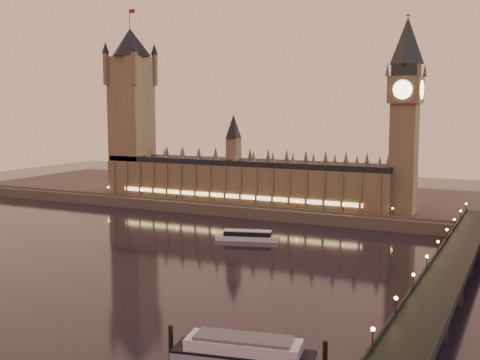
{
  "coord_description": "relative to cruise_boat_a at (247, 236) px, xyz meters",
  "views": [
    {
      "loc": [
        115.91,
        -198.69,
        62.2
      ],
      "look_at": [
        0.69,
        35.0,
        30.52
      ],
      "focal_mm": 45.0,
      "sensor_mm": 36.0,
      "label": 1
    }
  ],
  "objects": [
    {
      "name": "westminster_bridge",
      "position": [
        94.93,
        -50.98,
        3.42
      ],
      "size": [
        13.2,
        260.0,
        15.3
      ],
      "color": "black",
      "rests_on": "ground"
    },
    {
      "name": "far_embankment",
      "position": [
        33.32,
        114.02,
        0.9
      ],
      "size": [
        560.0,
        130.0,
        6.0
      ],
      "primitive_type": "cube",
      "color": "#423D35",
      "rests_on": "ground"
    },
    {
      "name": "big_ben",
      "position": [
        57.3,
        70.01,
        61.85
      ],
      "size": [
        17.68,
        17.68,
        104.0
      ],
      "color": "brown",
      "rests_on": "ground"
    },
    {
      "name": "moored_barge",
      "position": [
        58.09,
        -123.77,
        1.01
      ],
      "size": [
        39.45,
        16.19,
        7.36
      ],
      "rotation": [
        0.0,
        0.0,
        0.19
      ],
      "color": "#8894AE",
      "rests_on": "ground"
    },
    {
      "name": "ground",
      "position": [
        3.32,
        -50.98,
        -2.1
      ],
      "size": [
        700.0,
        700.0,
        0.0
      ],
      "primitive_type": "plane",
      "color": "black",
      "rests_on": "ground"
    },
    {
      "name": "victoria_tower",
      "position": [
        -116.68,
        70.02,
        63.69
      ],
      "size": [
        31.68,
        31.68,
        118.0
      ],
      "color": "brown",
      "rests_on": "ground"
    },
    {
      "name": "palace_of_westminster",
      "position": [
        -36.81,
        70.01,
        19.61
      ],
      "size": [
        180.0,
        26.62,
        52.0
      ],
      "color": "brown",
      "rests_on": "ground"
    },
    {
      "name": "cruise_boat_a",
      "position": [
        0.0,
        0.0,
        0.0
      ],
      "size": [
        30.38,
        14.79,
        4.77
      ],
      "rotation": [
        0.0,
        0.0,
        0.29
      ],
      "color": "silver",
      "rests_on": "ground"
    }
  ]
}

